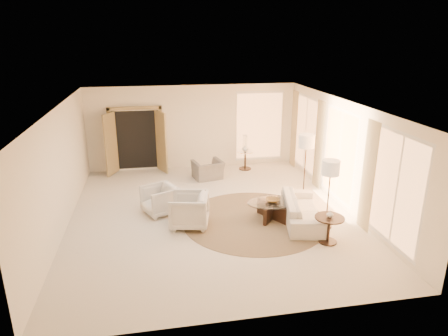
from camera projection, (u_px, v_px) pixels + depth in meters
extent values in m
cube|color=beige|center=(211.00, 215.00, 10.19)|extent=(7.00, 8.00, 0.02)
cube|color=white|center=(210.00, 105.00, 9.30)|extent=(7.00, 8.00, 0.02)
cube|color=#F5E7CB|center=(193.00, 127.00, 13.47)|extent=(7.00, 0.04, 2.80)
cube|color=#F5E7CB|center=(250.00, 242.00, 6.01)|extent=(7.00, 0.04, 2.80)
cube|color=#F5E7CB|center=(60.00, 171.00, 9.15)|extent=(0.04, 8.00, 2.80)
cube|color=#F5E7CB|center=(344.00, 155.00, 10.34)|extent=(0.04, 8.00, 2.80)
cube|color=#A38B53|center=(136.00, 140.00, 13.15)|extent=(1.80, 0.12, 2.16)
cube|color=#A38B53|center=(111.00, 144.00, 12.78)|extent=(0.35, 0.66, 2.00)
cube|color=#A38B53|center=(161.00, 142.00, 13.05)|extent=(0.35, 0.66, 2.00)
cylinder|color=#463423|center=(254.00, 220.00, 9.89)|extent=(4.19, 4.19, 0.01)
imported|color=silver|center=(302.00, 209.00, 9.75)|extent=(1.24, 2.21, 0.61)
imported|color=silver|center=(160.00, 199.00, 10.15)|extent=(0.99, 1.02, 0.81)
imported|color=silver|center=(189.00, 209.00, 9.45)|extent=(0.98, 1.02, 0.89)
imported|color=gray|center=(208.00, 167.00, 12.63)|extent=(1.01, 0.77, 0.78)
cube|color=black|center=(272.00, 211.00, 9.89)|extent=(0.56, 0.84, 0.42)
cube|color=black|center=(272.00, 211.00, 9.89)|extent=(0.65, 0.79, 0.42)
cylinder|color=white|center=(272.00, 202.00, 9.81)|extent=(1.32, 1.32, 0.02)
cylinder|color=black|center=(327.00, 241.00, 8.83)|extent=(0.40, 0.40, 0.03)
cylinder|color=black|center=(329.00, 230.00, 8.74)|extent=(0.06, 0.06, 0.57)
cylinder|color=black|center=(330.00, 218.00, 8.65)|extent=(0.64, 0.64, 0.03)
cylinder|color=#30231B|center=(245.00, 169.00, 13.64)|extent=(0.42, 0.42, 0.03)
cylinder|color=#30231B|center=(245.00, 160.00, 13.55)|extent=(0.06, 0.06, 0.59)
cylinder|color=white|center=(245.00, 152.00, 13.45)|extent=(0.54, 0.54, 0.03)
cylinder|color=#30231B|center=(303.00, 195.00, 11.41)|extent=(0.30, 0.30, 0.03)
cylinder|color=#30231B|center=(305.00, 170.00, 11.17)|extent=(0.03, 0.03, 1.51)
cylinder|color=beige|center=(307.00, 141.00, 10.90)|extent=(0.43, 0.43, 0.37)
cylinder|color=#30231B|center=(326.00, 226.00, 9.54)|extent=(0.28, 0.28, 0.03)
cylinder|color=#30231B|center=(328.00, 199.00, 9.32)|extent=(0.03, 0.03, 1.41)
cylinder|color=beige|center=(331.00, 168.00, 9.07)|extent=(0.40, 0.40, 0.34)
imported|color=brown|center=(273.00, 200.00, 9.80)|extent=(0.41, 0.41, 0.08)
imported|color=white|center=(330.00, 214.00, 8.62)|extent=(0.19, 0.19, 0.15)
imported|color=white|center=(245.00, 148.00, 13.41)|extent=(0.27, 0.27, 0.23)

